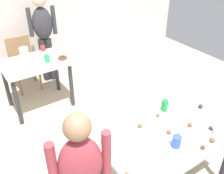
% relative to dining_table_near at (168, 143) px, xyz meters
% --- Properties ---
extents(wall_back, '(6.40, 0.10, 2.60)m').
position_rel_dining_table_near_xyz_m(wall_back, '(-0.02, 3.27, 0.65)').
color(wall_back, silver).
rests_on(wall_back, ground_plane).
extents(dining_table_near, '(1.27, 0.72, 0.75)m').
position_rel_dining_table_near_xyz_m(dining_table_near, '(0.00, 0.00, 0.00)').
color(dining_table_near, silver).
rests_on(dining_table_near, ground_plane).
extents(dining_table_far, '(0.92, 0.66, 0.75)m').
position_rel_dining_table_near_xyz_m(dining_table_far, '(-0.49, 2.16, -0.03)').
color(dining_table_far, white).
rests_on(dining_table_far, ground_plane).
extents(chair_far_table, '(0.41, 0.41, 0.87)m').
position_rel_dining_table_near_xyz_m(chair_far_table, '(-0.49, 2.84, -0.15)').
color(chair_far_table, olive).
rests_on(chair_far_table, ground_plane).
extents(person_adult_far, '(0.45, 0.27, 1.51)m').
position_rel_dining_table_near_xyz_m(person_adult_far, '(-0.07, 2.86, 0.25)').
color(person_adult_far, '#28282D').
rests_on(person_adult_far, ground_plane).
extents(mixing_bowl, '(0.22, 0.22, 0.08)m').
position_rel_dining_table_near_xyz_m(mixing_bowl, '(-0.49, 0.25, 0.14)').
color(mixing_bowl, white).
rests_on(mixing_bowl, dining_table_near).
extents(soda_can, '(0.07, 0.07, 0.12)m').
position_rel_dining_table_near_xyz_m(soda_can, '(0.22, 0.30, 0.16)').
color(soda_can, '#198438').
rests_on(soda_can, dining_table_near).
extents(fork_near, '(0.17, 0.02, 0.01)m').
position_rel_dining_table_near_xyz_m(fork_near, '(-0.41, -0.16, 0.10)').
color(fork_near, silver).
rests_on(fork_near, dining_table_near).
extents(cup_near_0, '(0.08, 0.08, 0.09)m').
position_rel_dining_table_near_xyz_m(cup_near_0, '(0.37, -0.24, 0.15)').
color(cup_near_0, white).
rests_on(cup_near_0, dining_table_near).
extents(cup_near_1, '(0.08, 0.08, 0.11)m').
position_rel_dining_table_near_xyz_m(cup_near_1, '(-0.06, -0.14, 0.16)').
color(cup_near_1, '#3351B2').
rests_on(cup_near_1, dining_table_near).
extents(cake_ball_0, '(0.05, 0.05, 0.05)m').
position_rel_dining_table_near_xyz_m(cake_ball_0, '(0.03, -0.07, 0.13)').
color(cake_ball_0, brown).
rests_on(cake_ball_0, dining_table_near).
extents(cake_ball_1, '(0.04, 0.04, 0.04)m').
position_rel_dining_table_near_xyz_m(cake_ball_1, '(0.09, 0.26, 0.12)').
color(cake_ball_1, brown).
rests_on(cake_ball_1, dining_table_near).
extents(cake_ball_2, '(0.04, 0.04, 0.04)m').
position_rel_dining_table_near_xyz_m(cake_ball_2, '(0.37, -0.16, 0.12)').
color(cake_ball_2, '#3D2319').
rests_on(cake_ball_2, dining_table_near).
extents(cake_ball_3, '(0.05, 0.05, 0.05)m').
position_rel_dining_table_near_xyz_m(cake_ball_3, '(0.56, 0.11, 0.13)').
color(cake_ball_3, '#3D2319').
rests_on(cake_ball_3, dining_table_near).
extents(cake_ball_4, '(0.04, 0.04, 0.04)m').
position_rel_dining_table_near_xyz_m(cake_ball_4, '(0.10, -0.29, 0.12)').
color(cake_ball_4, brown).
rests_on(cake_ball_4, dining_table_near).
extents(cake_ball_6, '(0.05, 0.05, 0.05)m').
position_rel_dining_table_near_xyz_m(cake_ball_6, '(0.24, -0.03, 0.13)').
color(cake_ball_6, brown).
rests_on(cake_ball_6, dining_table_near).
extents(cake_ball_7, '(0.04, 0.04, 0.04)m').
position_rel_dining_table_near_xyz_m(cake_ball_7, '(0.00, 0.01, 0.12)').
color(cake_ball_7, brown).
rests_on(cake_ball_7, dining_table_near).
extents(cake_ball_8, '(0.04, 0.04, 0.04)m').
position_rel_dining_table_near_xyz_m(cake_ball_8, '(-0.16, 0.23, 0.12)').
color(cake_ball_8, brown).
rests_on(cake_ball_8, dining_table_near).
extents(cake_ball_9, '(0.05, 0.05, 0.05)m').
position_rel_dining_table_near_xyz_m(cake_ball_9, '(0.24, -0.28, 0.13)').
color(cake_ball_9, brown).
rests_on(cake_ball_9, dining_table_near).
extents(pitcher_far, '(0.12, 0.12, 0.20)m').
position_rel_dining_table_near_xyz_m(pitcher_far, '(-0.59, 2.24, 0.20)').
color(pitcher_far, white).
rests_on(pitcher_far, dining_table_far).
extents(cup_far_0, '(0.07, 0.07, 0.09)m').
position_rel_dining_table_near_xyz_m(cup_far_0, '(-0.26, 2.41, 0.15)').
color(cup_far_0, red).
rests_on(cup_far_0, dining_table_far).
extents(cup_far_1, '(0.08, 0.08, 0.11)m').
position_rel_dining_table_near_xyz_m(cup_far_1, '(-0.35, 2.04, 0.16)').
color(cup_far_1, green).
rests_on(cup_far_1, dining_table_far).
extents(donut_far_0, '(0.14, 0.14, 0.04)m').
position_rel_dining_table_near_xyz_m(donut_far_0, '(-0.13, 2.01, 0.12)').
color(donut_far_0, brown).
rests_on(donut_far_0, dining_table_far).
extents(donut_far_1, '(0.10, 0.10, 0.03)m').
position_rel_dining_table_near_xyz_m(donut_far_1, '(-0.30, 2.33, 0.12)').
color(donut_far_1, pink).
rests_on(donut_far_1, dining_table_far).
extents(donut_far_2, '(0.11, 0.11, 0.03)m').
position_rel_dining_table_near_xyz_m(donut_far_2, '(-0.68, 1.92, 0.12)').
color(donut_far_2, pink).
rests_on(donut_far_2, dining_table_far).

